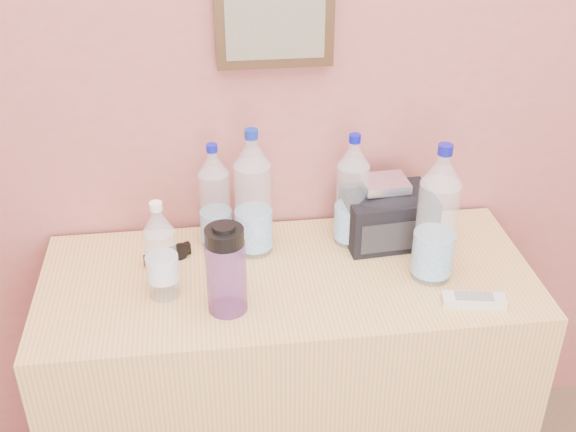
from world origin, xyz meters
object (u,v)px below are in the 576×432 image
Objects in this scene: dresser at (288,388)px; nalgene_bottle at (226,269)px; sunglasses at (168,255)px; pet_large_b at (253,199)px; toiletry_bag at (388,214)px; pet_large_a at (215,202)px; pet_small at (161,256)px; foil_packet at (385,184)px; ac_remote at (474,300)px; pet_large_c at (352,196)px; pet_large_d at (437,221)px.

nalgene_bottle is (-0.16, -0.12, 0.52)m from dresser.
sunglasses is (-0.15, 0.23, -0.10)m from nalgene_bottle.
pet_large_b is 1.51× the size of toiletry_bag.
pet_large_a is 0.85× the size of pet_large_b.
pet_large_b is (-0.08, 0.13, 0.56)m from dresser.
pet_small is 2.01× the size of sunglasses.
sunglasses is at bearing 178.39° from toiletry_bag.
nalgene_bottle is at bearing -155.06° from toiletry_bag.
pet_large_a is at bearing 171.49° from toiletry_bag.
sunglasses is 1.08× the size of foil_packet.
foil_packet is (0.60, 0.19, 0.06)m from pet_small.
pet_large_b is 0.62m from ac_remote.
foil_packet is at bearing 155.24° from toiletry_bag.
pet_large_c is at bearing 19.98° from pet_small.
sunglasses is (0.00, 0.15, -0.10)m from pet_small.
pet_large_c is at bearing 36.32° from dresser.
pet_large_d reaches higher than dresser.
pet_large_d is 2.85× the size of sunglasses.
nalgene_bottle is at bearing -143.66° from dresser.
pet_large_c is 0.26m from pet_large_d.
nalgene_bottle is (0.01, -0.29, -0.02)m from pet_large_a.
pet_large_d is at bearing 129.87° from ac_remote.
pet_large_d is 0.21m from ac_remote.
pet_large_a is at bearing 57.00° from pet_small.
ac_remote is at bearing -30.84° from pet_large_b.
ac_remote reaches higher than dresser.
nalgene_bottle is 1.95× the size of foil_packet.
pet_large_b reaches higher than nalgene_bottle.
ac_remote is (0.51, -0.31, -0.15)m from pet_large_b.
nalgene_bottle is (-0.35, -0.26, -0.03)m from pet_large_c.
pet_large_c is 2.68× the size of foil_packet.
dresser is at bearing 7.79° from pet_small.
pet_large_a is (-0.18, 0.17, 0.54)m from dresser.
pet_large_c is at bearing -21.51° from sunglasses.
dresser is 0.66m from foil_packet.
foil_packet is (0.28, 0.14, 0.58)m from dresser.
pet_large_a is 0.94× the size of pet_large_c.
ac_remote is at bearing -63.93° from foil_packet.
sunglasses is at bearing -154.90° from pet_large_a.
foil_packet is at bearing 2.20° from pet_large_b.
pet_large_b is 0.96× the size of pet_large_d.
pet_small is 0.18m from sunglasses.
pet_large_a is 0.37m from pet_large_c.
dresser is 0.59m from pet_large_a.
foil_packet is at bearing 26.97° from dresser.
pet_large_b is at bearing -177.40° from pet_large_c.
foil_packet is (0.36, 0.01, 0.02)m from pet_large_b.
ac_remote is at bearing -70.07° from toiletry_bag.
pet_large_a reaches higher than nalgene_bottle.
pet_large_b is at bearing -23.19° from pet_large_a.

